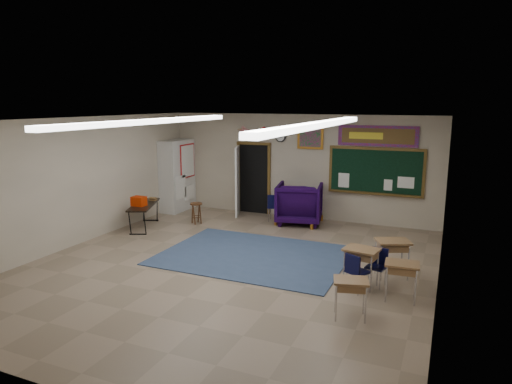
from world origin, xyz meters
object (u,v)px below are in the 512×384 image
at_px(wingback_armchair, 299,203).
at_px(student_desk_front_right, 392,257).
at_px(student_desk_front_left, 361,265).
at_px(folding_table, 144,215).
at_px(wooden_stool, 196,213).

relative_size(wingback_armchair, student_desk_front_right, 1.64).
bearing_deg(wingback_armchair, student_desk_front_right, 121.47).
bearing_deg(student_desk_front_left, folding_table, 174.34).
relative_size(student_desk_front_left, student_desk_front_right, 0.96).
height_order(wingback_armchair, folding_table, wingback_armchair).
bearing_deg(folding_table, student_desk_front_left, -38.42).
height_order(wingback_armchair, student_desk_front_right, wingback_armchair).
xyz_separation_m(folding_table, wooden_stool, (1.08, 0.92, -0.05)).
xyz_separation_m(wingback_armchair, folding_table, (-3.70, -2.11, -0.21)).
relative_size(wingback_armchair, wooden_stool, 2.13).
bearing_deg(student_desk_front_right, student_desk_front_left, -149.05).
distance_m(student_desk_front_left, folding_table, 6.36).
bearing_deg(wooden_stool, student_desk_front_right, -19.38).
distance_m(wingback_armchair, student_desk_front_left, 4.53).
relative_size(student_desk_front_right, wooden_stool, 1.29).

